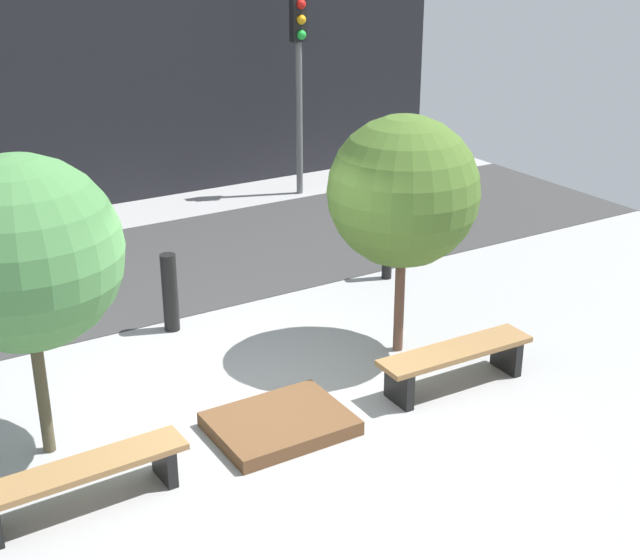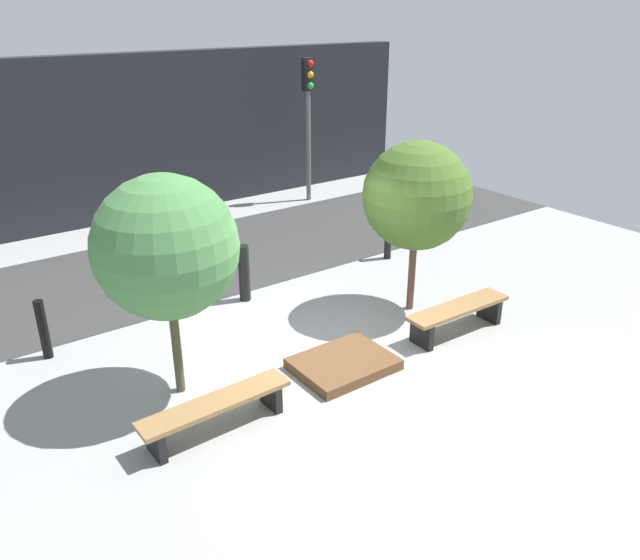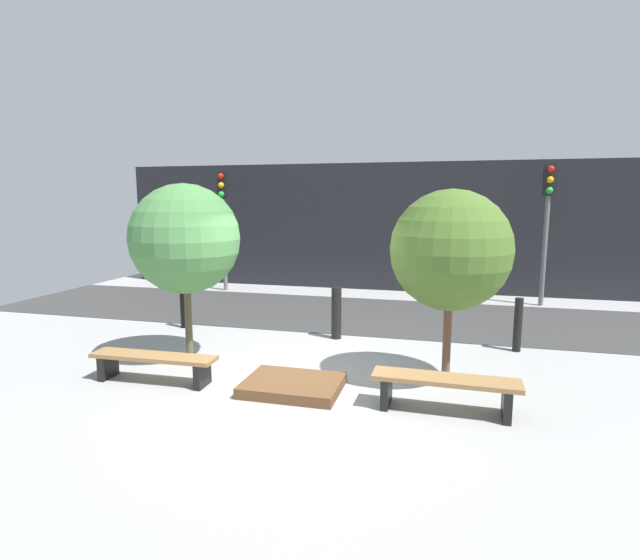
{
  "view_description": "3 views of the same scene",
  "coord_description": "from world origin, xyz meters",
  "views": [
    {
      "loc": [
        -3.74,
        -7.34,
        4.85
      ],
      "look_at": [
        0.51,
        -0.4,
        1.53
      ],
      "focal_mm": 50.0,
      "sensor_mm": 36.0,
      "label": 1
    },
    {
      "loc": [
        -4.75,
        -6.43,
        4.78
      ],
      "look_at": [
        -0.37,
        -0.4,
        1.46
      ],
      "focal_mm": 35.0,
      "sensor_mm": 36.0,
      "label": 2
    },
    {
      "loc": [
        2.1,
        -6.93,
        2.7
      ],
      "look_at": [
        0.24,
        0.15,
        1.52
      ],
      "focal_mm": 28.0,
      "sensor_mm": 36.0,
      "label": 3
    }
  ],
  "objects": [
    {
      "name": "ground_plane",
      "position": [
        0.0,
        0.0,
        0.0
      ],
      "size": [
        18.0,
        18.0,
        0.0
      ],
      "primitive_type": "plane",
      "color": "gray"
    },
    {
      "name": "road_strip",
      "position": [
        0.0,
        4.51,
        0.01
      ],
      "size": [
        18.0,
        3.81,
        0.01
      ],
      "primitive_type": "cube",
      "color": "#343434",
      "rests_on": "ground"
    },
    {
      "name": "building_facade",
      "position": [
        0.0,
        8.12,
        1.89
      ],
      "size": [
        16.2,
        0.5,
        3.77
      ],
      "primitive_type": "cube",
      "color": "black",
      "rests_on": "ground"
    },
    {
      "name": "bench_left",
      "position": [
        -2.11,
        -0.66,
        0.31
      ],
      "size": [
        1.94,
        0.44,
        0.42
      ],
      "rotation": [
        0.0,
        0.0,
        0.02
      ],
      "color": "black",
      "rests_on": "ground"
    },
    {
      "name": "bench_right",
      "position": [
        2.11,
        -0.66,
        0.34
      ],
      "size": [
        1.87,
        0.47,
        0.46
      ],
      "rotation": [
        0.0,
        0.0,
        -0.02
      ],
      "color": "black",
      "rests_on": "ground"
    },
    {
      "name": "planter_bed",
      "position": [
        0.0,
        -0.46,
        0.08
      ],
      "size": [
        1.36,
        1.05,
        0.15
      ],
      "primitive_type": "cube",
      "color": "brown",
      "rests_on": "ground"
    },
    {
      "name": "tree_behind_left_bench",
      "position": [
        -2.11,
        0.4,
        2.06
      ],
      "size": [
        1.8,
        1.8,
        2.97
      ],
      "color": "#4D4631",
      "rests_on": "ground"
    },
    {
      "name": "tree_behind_right_bench",
      "position": [
        2.11,
        0.4,
        1.98
      ],
      "size": [
        1.74,
        1.74,
        2.86
      ],
      "color": "brown",
      "rests_on": "ground"
    },
    {
      "name": "bollard_left",
      "position": [
        0.0,
        2.35,
        0.51
      ],
      "size": [
        0.2,
        0.2,
        1.01
      ],
      "primitive_type": "cylinder",
      "color": "black",
      "rests_on": "ground"
    },
    {
      "name": "bollard_center",
      "position": [
        3.33,
        2.35,
        0.49
      ],
      "size": [
        0.14,
        0.14,
        0.97
      ],
      "primitive_type": "cylinder",
      "color": "black",
      "rests_on": "ground"
    },
    {
      "name": "traffic_light_mid_west",
      "position": [
        4.42,
        6.7,
        2.47
      ],
      "size": [
        0.28,
        0.27,
        3.57
      ],
      "color": "#5F5F5F",
      "rests_on": "ground"
    }
  ]
}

